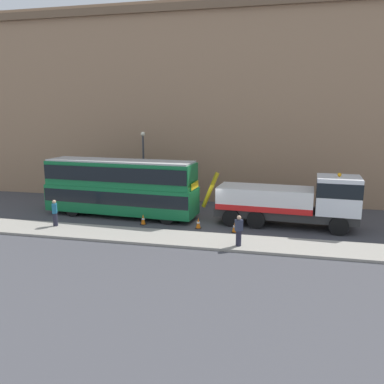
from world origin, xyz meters
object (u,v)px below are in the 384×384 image
(recovery_tow_truck, at_px, (293,200))
(pedestrian_bystander, at_px, (239,231))
(pedestrian_onlooker, at_px, (55,213))
(traffic_cone_near_truck, at_px, (235,227))
(traffic_cone_midway, at_px, (198,223))
(traffic_cone_near_bus, at_px, (143,220))
(street_lamp, at_px, (143,161))
(double_decker_bus, at_px, (121,186))

(recovery_tow_truck, relative_size, pedestrian_bystander, 5.97)
(pedestrian_onlooker, height_order, traffic_cone_near_truck, pedestrian_onlooker)
(traffic_cone_midway, relative_size, traffic_cone_near_truck, 1.00)
(traffic_cone_near_bus, distance_m, street_lamp, 7.33)
(traffic_cone_midway, bearing_deg, street_lamp, 133.10)
(traffic_cone_near_bus, xyz_separation_m, street_lamp, (-2.16, 6.27, 3.13))
(pedestrian_onlooker, height_order, street_lamp, street_lamp)
(traffic_cone_near_bus, bearing_deg, recovery_tow_truck, 10.20)
(pedestrian_onlooker, xyz_separation_m, pedestrian_bystander, (11.93, -1.26, 0.00))
(double_decker_bus, bearing_deg, pedestrian_onlooker, -123.76)
(double_decker_bus, distance_m, pedestrian_bystander, 10.39)
(recovery_tow_truck, xyz_separation_m, traffic_cone_midway, (-5.85, -1.79, -1.42))
(traffic_cone_near_truck, bearing_deg, pedestrian_bystander, -79.14)
(double_decker_bus, xyz_separation_m, pedestrian_bystander, (8.99, -5.06, -1.25))
(traffic_cone_near_bus, bearing_deg, double_decker_bus, 142.39)
(double_decker_bus, xyz_separation_m, traffic_cone_midway, (6.05, -1.82, -1.89))
(street_lamp, bearing_deg, traffic_cone_midway, -46.90)
(double_decker_bus, bearing_deg, recovery_tow_truck, 3.85)
(traffic_cone_near_bus, distance_m, traffic_cone_near_truck, 6.16)
(recovery_tow_truck, xyz_separation_m, traffic_cone_near_truck, (-3.47, -2.14, -1.42))
(double_decker_bus, xyz_separation_m, traffic_cone_near_bus, (2.29, -1.76, -1.89))
(recovery_tow_truck, bearing_deg, double_decker_bus, -176.15)
(traffic_cone_midway, bearing_deg, pedestrian_onlooker, -167.61)
(recovery_tow_truck, height_order, traffic_cone_near_bus, recovery_tow_truck)
(recovery_tow_truck, xyz_separation_m, pedestrian_bystander, (-2.92, -5.03, -0.77))
(double_decker_bus, xyz_separation_m, street_lamp, (0.13, 4.51, 1.24))
(double_decker_bus, relative_size, traffic_cone_near_bus, 15.50)
(double_decker_bus, height_order, pedestrian_bystander, double_decker_bus)
(double_decker_bus, bearing_deg, traffic_cone_midway, -12.72)
(street_lamp, bearing_deg, recovery_tow_truck, -21.09)
(pedestrian_bystander, xyz_separation_m, traffic_cone_near_truck, (-0.55, 2.89, -0.64))
(pedestrian_bystander, bearing_deg, traffic_cone_near_bus, 35.04)
(recovery_tow_truck, xyz_separation_m, double_decker_bus, (-11.90, 0.03, 0.47))
(pedestrian_bystander, xyz_separation_m, traffic_cone_midway, (-2.94, 3.24, -0.64))
(pedestrian_bystander, relative_size, traffic_cone_near_bus, 2.38)
(recovery_tow_truck, relative_size, double_decker_bus, 0.92)
(pedestrian_onlooker, xyz_separation_m, street_lamp, (3.07, 8.30, 2.49))
(pedestrian_onlooker, bearing_deg, traffic_cone_near_bus, -1.30)
(traffic_cone_midway, height_order, street_lamp, street_lamp)
(traffic_cone_near_bus, relative_size, traffic_cone_midway, 1.00)
(pedestrian_bystander, xyz_separation_m, street_lamp, (-8.86, 9.57, 2.49))
(traffic_cone_near_truck, bearing_deg, traffic_cone_midway, 171.61)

